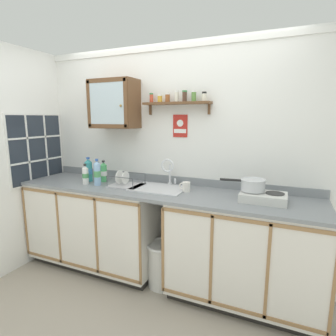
{
  "coord_description": "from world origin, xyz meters",
  "views": [
    {
      "loc": [
        1.15,
        -1.93,
        1.67
      ],
      "look_at": [
        0.05,
        0.55,
        1.17
      ],
      "focal_mm": 29.21,
      "sensor_mm": 36.0,
      "label": 1
    }
  ],
  "objects_px": {
    "dish_rack": "(126,183)",
    "mug": "(186,187)",
    "saucepan": "(253,184)",
    "hot_plate_stove": "(263,197)",
    "bottle_detergent_teal_2": "(89,170)",
    "bottle_water_blue_0": "(97,173)",
    "wall_cabinet": "(114,104)",
    "warning_sign": "(180,126)",
    "sink": "(160,191)",
    "trash_bin": "(162,264)",
    "bottle_soda_green_3": "(104,172)",
    "bottle_opaque_white_1": "(85,175)"
  },
  "relations": [
    {
      "from": "hot_plate_stove",
      "to": "saucepan",
      "type": "xyz_separation_m",
      "value": [
        -0.09,
        0.02,
        0.1
      ]
    },
    {
      "from": "warning_sign",
      "to": "trash_bin",
      "type": "bearing_deg",
      "value": -93.55
    },
    {
      "from": "dish_rack",
      "to": "mug",
      "type": "xyz_separation_m",
      "value": [
        0.65,
        0.05,
        0.02
      ]
    },
    {
      "from": "bottle_opaque_white_1",
      "to": "bottle_water_blue_0",
      "type": "bearing_deg",
      "value": 5.63
    },
    {
      "from": "bottle_opaque_white_1",
      "to": "bottle_soda_green_3",
      "type": "xyz_separation_m",
      "value": [
        0.11,
        0.17,
        0.01
      ]
    },
    {
      "from": "sink",
      "to": "bottle_soda_green_3",
      "type": "distance_m",
      "value": 0.72
    },
    {
      "from": "wall_cabinet",
      "to": "trash_bin",
      "type": "height_order",
      "value": "wall_cabinet"
    },
    {
      "from": "mug",
      "to": "saucepan",
      "type": "bearing_deg",
      "value": -1.18
    },
    {
      "from": "bottle_soda_green_3",
      "to": "dish_rack",
      "type": "bearing_deg",
      "value": -12.79
    },
    {
      "from": "wall_cabinet",
      "to": "warning_sign",
      "type": "bearing_deg",
      "value": 10.73
    },
    {
      "from": "saucepan",
      "to": "warning_sign",
      "type": "distance_m",
      "value": 0.96
    },
    {
      "from": "bottle_opaque_white_1",
      "to": "bottle_detergent_teal_2",
      "type": "relative_size",
      "value": 0.81
    },
    {
      "from": "dish_rack",
      "to": "mug",
      "type": "height_order",
      "value": "dish_rack"
    },
    {
      "from": "bottle_water_blue_0",
      "to": "bottle_detergent_teal_2",
      "type": "bearing_deg",
      "value": 152.09
    },
    {
      "from": "sink",
      "to": "bottle_soda_green_3",
      "type": "bearing_deg",
      "value": 177.14
    },
    {
      "from": "bottle_soda_green_3",
      "to": "dish_rack",
      "type": "xyz_separation_m",
      "value": [
        0.33,
        -0.07,
        -0.08
      ]
    },
    {
      "from": "hot_plate_stove",
      "to": "bottle_detergent_teal_2",
      "type": "bearing_deg",
      "value": 179.67
    },
    {
      "from": "saucepan",
      "to": "mug",
      "type": "relative_size",
      "value": 3.37
    },
    {
      "from": "saucepan",
      "to": "mug",
      "type": "xyz_separation_m",
      "value": [
        -0.61,
        0.01,
        -0.09
      ]
    },
    {
      "from": "bottle_opaque_white_1",
      "to": "mug",
      "type": "bearing_deg",
      "value": 7.53
    },
    {
      "from": "bottle_detergent_teal_2",
      "to": "bottle_soda_green_3",
      "type": "height_order",
      "value": "bottle_detergent_teal_2"
    },
    {
      "from": "bottle_water_blue_0",
      "to": "dish_rack",
      "type": "bearing_deg",
      "value": 16.05
    },
    {
      "from": "bottle_soda_green_3",
      "to": "bottle_water_blue_0",
      "type": "bearing_deg",
      "value": -77.03
    },
    {
      "from": "sink",
      "to": "bottle_water_blue_0",
      "type": "relative_size",
      "value": 1.9
    },
    {
      "from": "sink",
      "to": "mug",
      "type": "bearing_deg",
      "value": 1.27
    },
    {
      "from": "bottle_water_blue_0",
      "to": "bottle_soda_green_3",
      "type": "distance_m",
      "value": 0.16
    },
    {
      "from": "hot_plate_stove",
      "to": "trash_bin",
      "type": "height_order",
      "value": "hot_plate_stove"
    },
    {
      "from": "hot_plate_stove",
      "to": "trash_bin",
      "type": "relative_size",
      "value": 0.85
    },
    {
      "from": "bottle_water_blue_0",
      "to": "wall_cabinet",
      "type": "height_order",
      "value": "wall_cabinet"
    },
    {
      "from": "mug",
      "to": "wall_cabinet",
      "type": "height_order",
      "value": "wall_cabinet"
    },
    {
      "from": "saucepan",
      "to": "trash_bin",
      "type": "distance_m",
      "value": 1.19
    },
    {
      "from": "saucepan",
      "to": "wall_cabinet",
      "type": "xyz_separation_m",
      "value": [
        -1.5,
        0.15,
        0.71
      ]
    },
    {
      "from": "saucepan",
      "to": "bottle_soda_green_3",
      "type": "relative_size",
      "value": 1.63
    },
    {
      "from": "wall_cabinet",
      "to": "bottle_opaque_white_1",
      "type": "bearing_deg",
      "value": -126.18
    },
    {
      "from": "bottle_detergent_teal_2",
      "to": "wall_cabinet",
      "type": "bearing_deg",
      "value": 30.73
    },
    {
      "from": "bottle_water_blue_0",
      "to": "mug",
      "type": "height_order",
      "value": "bottle_water_blue_0"
    },
    {
      "from": "bottle_opaque_white_1",
      "to": "dish_rack",
      "type": "relative_size",
      "value": 0.66
    },
    {
      "from": "sink",
      "to": "warning_sign",
      "type": "bearing_deg",
      "value": 68.8
    },
    {
      "from": "warning_sign",
      "to": "sink",
      "type": "bearing_deg",
      "value": -111.2
    },
    {
      "from": "sink",
      "to": "mug",
      "type": "xyz_separation_m",
      "value": [
        0.28,
        0.01,
        0.07
      ]
    },
    {
      "from": "saucepan",
      "to": "dish_rack",
      "type": "height_order",
      "value": "saucepan"
    },
    {
      "from": "mug",
      "to": "bottle_detergent_teal_2",
      "type": "bearing_deg",
      "value": -178.95
    },
    {
      "from": "sink",
      "to": "saucepan",
      "type": "xyz_separation_m",
      "value": [
        0.89,
        -0.01,
        0.15
      ]
    },
    {
      "from": "bottle_water_blue_0",
      "to": "bottle_opaque_white_1",
      "type": "xyz_separation_m",
      "value": [
        -0.15,
        -0.01,
        -0.03
      ]
    },
    {
      "from": "wall_cabinet",
      "to": "warning_sign",
      "type": "height_order",
      "value": "wall_cabinet"
    },
    {
      "from": "warning_sign",
      "to": "bottle_soda_green_3",
      "type": "bearing_deg",
      "value": -163.34
    },
    {
      "from": "sink",
      "to": "bottle_water_blue_0",
      "type": "xyz_separation_m",
      "value": [
        -0.67,
        -0.12,
        0.15
      ]
    },
    {
      "from": "sink",
      "to": "trash_bin",
      "type": "xyz_separation_m",
      "value": [
        0.08,
        -0.12,
        -0.71
      ]
    },
    {
      "from": "dish_rack",
      "to": "mug",
      "type": "distance_m",
      "value": 0.65
    },
    {
      "from": "bottle_opaque_white_1",
      "to": "mug",
      "type": "distance_m",
      "value": 1.1
    }
  ]
}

